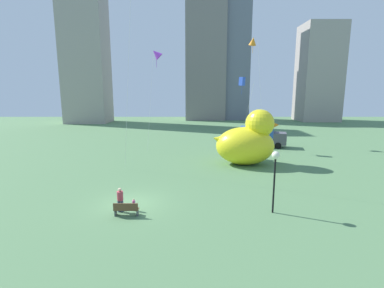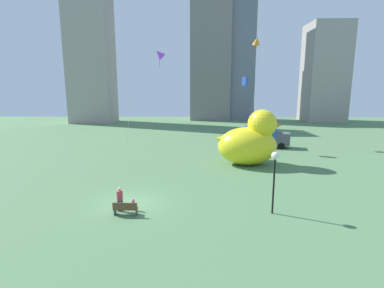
{
  "view_description": "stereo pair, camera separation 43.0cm",
  "coord_description": "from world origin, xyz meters",
  "px_view_note": "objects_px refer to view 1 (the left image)",
  "views": [
    {
      "loc": [
        4.34,
        -19.09,
        7.9
      ],
      "look_at": [
        4.26,
        4.62,
        3.48
      ],
      "focal_mm": 26.53,
      "sensor_mm": 36.0,
      "label": 1
    },
    {
      "loc": [
        4.77,
        -19.08,
        7.9
      ],
      "look_at": [
        4.26,
        4.62,
        3.48
      ],
      "focal_mm": 26.53,
      "sensor_mm": 36.0,
      "label": 2
    }
  ],
  "objects_px": {
    "box_truck": "(262,137)",
    "kite_orange": "(254,41)",
    "giant_inflatable_duck": "(248,141)",
    "kite_blue": "(243,82)",
    "lamppost": "(276,164)",
    "person_adult": "(121,199)",
    "park_bench": "(127,209)",
    "kite_purple": "(157,54)",
    "person_child": "(135,204)"
  },
  "relations": [
    {
      "from": "box_truck",
      "to": "kite_orange",
      "type": "relative_size",
      "value": 0.43
    },
    {
      "from": "park_bench",
      "to": "kite_orange",
      "type": "relative_size",
      "value": 0.1
    },
    {
      "from": "park_bench",
      "to": "box_truck",
      "type": "height_order",
      "value": "box_truck"
    },
    {
      "from": "person_adult",
      "to": "giant_inflatable_duck",
      "type": "distance_m",
      "value": 16.59
    },
    {
      "from": "box_truck",
      "to": "kite_blue",
      "type": "xyz_separation_m",
      "value": [
        -3.4,
        -2.04,
        7.68
      ]
    },
    {
      "from": "person_child",
      "to": "lamppost",
      "type": "distance_m",
      "value": 9.66
    },
    {
      "from": "giant_inflatable_duck",
      "to": "kite_orange",
      "type": "xyz_separation_m",
      "value": [
        2.96,
        13.49,
        12.55
      ]
    },
    {
      "from": "park_bench",
      "to": "kite_orange",
      "type": "distance_m",
      "value": 33.15
    },
    {
      "from": "giant_inflatable_duck",
      "to": "kite_blue",
      "type": "relative_size",
      "value": 0.74
    },
    {
      "from": "park_bench",
      "to": "lamppost",
      "type": "height_order",
      "value": "lamppost"
    },
    {
      "from": "kite_blue",
      "to": "lamppost",
      "type": "bearing_deg",
      "value": -93.54
    },
    {
      "from": "person_child",
      "to": "lamppost",
      "type": "xyz_separation_m",
      "value": [
        9.24,
        -0.3,
        2.82
      ]
    },
    {
      "from": "giant_inflatable_duck",
      "to": "lamppost",
      "type": "relative_size",
      "value": 1.75
    },
    {
      "from": "person_child",
      "to": "kite_purple",
      "type": "relative_size",
      "value": 0.06
    },
    {
      "from": "lamppost",
      "to": "box_truck",
      "type": "distance_m",
      "value": 23.29
    },
    {
      "from": "park_bench",
      "to": "kite_blue",
      "type": "height_order",
      "value": "kite_blue"
    },
    {
      "from": "giant_inflatable_duck",
      "to": "kite_purple",
      "type": "relative_size",
      "value": 0.54
    },
    {
      "from": "person_adult",
      "to": "kite_orange",
      "type": "distance_m",
      "value": 32.66
    },
    {
      "from": "giant_inflatable_duck",
      "to": "lamppost",
      "type": "bearing_deg",
      "value": -93.1
    },
    {
      "from": "kite_purple",
      "to": "kite_blue",
      "type": "xyz_separation_m",
      "value": [
        11.17,
        0.71,
        -3.44
      ]
    },
    {
      "from": "lamppost",
      "to": "kite_purple",
      "type": "xyz_separation_m",
      "value": [
        -9.89,
        19.99,
        9.29
      ]
    },
    {
      "from": "giant_inflatable_duck",
      "to": "kite_blue",
      "type": "xyz_separation_m",
      "value": [
        0.6,
        8.05,
        6.57
      ]
    },
    {
      "from": "person_adult",
      "to": "box_truck",
      "type": "relative_size",
      "value": 0.24
    },
    {
      "from": "giant_inflatable_duck",
      "to": "kite_blue",
      "type": "height_order",
      "value": "kite_blue"
    },
    {
      "from": "giant_inflatable_duck",
      "to": "kite_blue",
      "type": "distance_m",
      "value": 10.41
    },
    {
      "from": "person_adult",
      "to": "person_child",
      "type": "height_order",
      "value": "person_adult"
    },
    {
      "from": "person_adult",
      "to": "kite_orange",
      "type": "relative_size",
      "value": 0.1
    },
    {
      "from": "giant_inflatable_duck",
      "to": "kite_orange",
      "type": "relative_size",
      "value": 0.46
    },
    {
      "from": "person_child",
      "to": "box_truck",
      "type": "bearing_deg",
      "value": 58.18
    },
    {
      "from": "box_truck",
      "to": "kite_purple",
      "type": "height_order",
      "value": "kite_purple"
    },
    {
      "from": "person_child",
      "to": "kite_purple",
      "type": "bearing_deg",
      "value": 91.91
    },
    {
      "from": "park_bench",
      "to": "giant_inflatable_duck",
      "type": "height_order",
      "value": "giant_inflatable_duck"
    },
    {
      "from": "box_truck",
      "to": "kite_purple",
      "type": "distance_m",
      "value": 18.54
    },
    {
      "from": "giant_inflatable_duck",
      "to": "kite_purple",
      "type": "distance_m",
      "value": 16.31
    },
    {
      "from": "kite_purple",
      "to": "kite_orange",
      "type": "relative_size",
      "value": 0.84
    },
    {
      "from": "person_adult",
      "to": "giant_inflatable_duck",
      "type": "height_order",
      "value": "giant_inflatable_duck"
    },
    {
      "from": "box_truck",
      "to": "lamppost",
      "type": "bearing_deg",
      "value": -101.64
    },
    {
      "from": "lamppost",
      "to": "kite_orange",
      "type": "bearing_deg",
      "value": 82.07
    },
    {
      "from": "person_adult",
      "to": "lamppost",
      "type": "xyz_separation_m",
      "value": [
        10.09,
        -0.13,
        2.38
      ]
    },
    {
      "from": "park_bench",
      "to": "kite_orange",
      "type": "xyz_separation_m",
      "value": [
        13.21,
        26.65,
        14.64
      ]
    },
    {
      "from": "kite_orange",
      "to": "person_child",
      "type": "bearing_deg",
      "value": -116.49
    },
    {
      "from": "kite_purple",
      "to": "kite_orange",
      "type": "height_order",
      "value": "kite_orange"
    },
    {
      "from": "lamppost",
      "to": "giant_inflatable_duck",
      "type": "bearing_deg",
      "value": 86.9
    },
    {
      "from": "park_bench",
      "to": "lamppost",
      "type": "bearing_deg",
      "value": 3.05
    },
    {
      "from": "kite_blue",
      "to": "person_adult",
      "type": "bearing_deg",
      "value": -118.93
    },
    {
      "from": "park_bench",
      "to": "lamppost",
      "type": "relative_size",
      "value": 0.38
    },
    {
      "from": "giant_inflatable_duck",
      "to": "box_truck",
      "type": "bearing_deg",
      "value": 68.38
    },
    {
      "from": "person_child",
      "to": "kite_orange",
      "type": "distance_m",
      "value": 32.37
    },
    {
      "from": "person_adult",
      "to": "kite_orange",
      "type": "height_order",
      "value": "kite_orange"
    },
    {
      "from": "park_bench",
      "to": "giant_inflatable_duck",
      "type": "distance_m",
      "value": 16.81
    }
  ]
}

